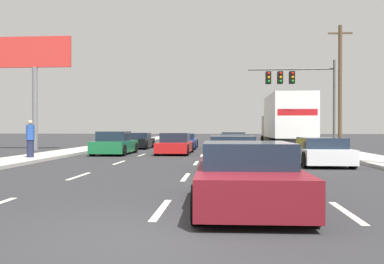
{
  "coord_description": "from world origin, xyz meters",
  "views": [
    {
      "loc": [
        1.15,
        -5.61,
        1.54
      ],
      "look_at": [
        -0.58,
        17.12,
        1.3
      ],
      "focal_mm": 37.93,
      "sensor_mm": 36.0,
      "label": 1
    }
  ],
  "objects_px": {
    "utility_pole_mid": "(340,85)",
    "roadside_billboard": "(35,67)",
    "car_blue": "(184,141)",
    "pedestrian_near_corner": "(30,139)",
    "car_navy": "(234,146)",
    "box_truck": "(286,120)",
    "car_white": "(320,152)",
    "car_green": "(115,144)",
    "traffic_signal_mast": "(295,83)",
    "car_red": "(175,144)",
    "car_yellow": "(233,141)",
    "car_tan": "(232,153)",
    "car_maroon": "(246,177)",
    "car_black": "(138,141)"
  },
  "relations": [
    {
      "from": "car_red",
      "to": "car_yellow",
      "type": "height_order",
      "value": "car_red"
    },
    {
      "from": "car_black",
      "to": "car_red",
      "type": "relative_size",
      "value": 0.95
    },
    {
      "from": "car_maroon",
      "to": "pedestrian_near_corner",
      "type": "height_order",
      "value": "pedestrian_near_corner"
    },
    {
      "from": "utility_pole_mid",
      "to": "roadside_billboard",
      "type": "bearing_deg",
      "value": -167.1
    },
    {
      "from": "car_green",
      "to": "box_truck",
      "type": "relative_size",
      "value": 0.5
    },
    {
      "from": "car_yellow",
      "to": "car_navy",
      "type": "relative_size",
      "value": 0.9
    },
    {
      "from": "car_blue",
      "to": "pedestrian_near_corner",
      "type": "height_order",
      "value": "pedestrian_near_corner"
    },
    {
      "from": "car_red",
      "to": "utility_pole_mid",
      "type": "height_order",
      "value": "utility_pole_mid"
    },
    {
      "from": "pedestrian_near_corner",
      "to": "traffic_signal_mast",
      "type": "bearing_deg",
      "value": 43.03
    },
    {
      "from": "car_blue",
      "to": "box_truck",
      "type": "xyz_separation_m",
      "value": [
        6.9,
        -3.63,
        1.49
      ]
    },
    {
      "from": "car_black",
      "to": "car_tan",
      "type": "distance_m",
      "value": 15.56
    },
    {
      "from": "car_white",
      "to": "roadside_billboard",
      "type": "xyz_separation_m",
      "value": [
        -16.71,
        9.39,
        5.12
      ]
    },
    {
      "from": "box_truck",
      "to": "pedestrian_near_corner",
      "type": "height_order",
      "value": "box_truck"
    },
    {
      "from": "car_red",
      "to": "utility_pole_mid",
      "type": "bearing_deg",
      "value": 34.01
    },
    {
      "from": "car_blue",
      "to": "car_tan",
      "type": "xyz_separation_m",
      "value": [
        3.25,
        -14.2,
        0.05
      ]
    },
    {
      "from": "car_black",
      "to": "car_red",
      "type": "height_order",
      "value": "car_red"
    },
    {
      "from": "car_black",
      "to": "car_maroon",
      "type": "relative_size",
      "value": 0.88
    },
    {
      "from": "car_navy",
      "to": "roadside_billboard",
      "type": "distance_m",
      "value": 14.77
    },
    {
      "from": "car_white",
      "to": "traffic_signal_mast",
      "type": "bearing_deg",
      "value": 84.06
    },
    {
      "from": "car_navy",
      "to": "utility_pole_mid",
      "type": "height_order",
      "value": "utility_pole_mid"
    },
    {
      "from": "pedestrian_near_corner",
      "to": "car_red",
      "type": "bearing_deg",
      "value": 39.14
    },
    {
      "from": "car_black",
      "to": "car_green",
      "type": "xyz_separation_m",
      "value": [
        0.02,
        -6.7,
        0.05
      ]
    },
    {
      "from": "car_navy",
      "to": "traffic_signal_mast",
      "type": "bearing_deg",
      "value": 62.38
    },
    {
      "from": "traffic_signal_mast",
      "to": "pedestrian_near_corner",
      "type": "height_order",
      "value": "traffic_signal_mast"
    },
    {
      "from": "car_white",
      "to": "car_black",
      "type": "bearing_deg",
      "value": 129.42
    },
    {
      "from": "car_red",
      "to": "car_white",
      "type": "height_order",
      "value": "car_red"
    },
    {
      "from": "car_green",
      "to": "car_yellow",
      "type": "bearing_deg",
      "value": 42.76
    },
    {
      "from": "box_truck",
      "to": "roadside_billboard",
      "type": "height_order",
      "value": "roadside_billboard"
    },
    {
      "from": "car_navy",
      "to": "car_maroon",
      "type": "height_order",
      "value": "car_maroon"
    },
    {
      "from": "utility_pole_mid",
      "to": "roadside_billboard",
      "type": "distance_m",
      "value": 22.12
    },
    {
      "from": "box_truck",
      "to": "car_white",
      "type": "xyz_separation_m",
      "value": [
        0.0,
        -8.96,
        -1.48
      ]
    },
    {
      "from": "car_yellow",
      "to": "car_tan",
      "type": "relative_size",
      "value": 0.89
    },
    {
      "from": "car_green",
      "to": "box_truck",
      "type": "xyz_separation_m",
      "value": [
        10.24,
        3.18,
        1.42
      ]
    },
    {
      "from": "car_navy",
      "to": "car_tan",
      "type": "relative_size",
      "value": 0.99
    },
    {
      "from": "car_navy",
      "to": "utility_pole_mid",
      "type": "bearing_deg",
      "value": 46.78
    },
    {
      "from": "traffic_signal_mast",
      "to": "car_maroon",
      "type": "bearing_deg",
      "value": -101.99
    },
    {
      "from": "car_blue",
      "to": "car_navy",
      "type": "relative_size",
      "value": 1.0
    },
    {
      "from": "car_white",
      "to": "car_blue",
      "type": "bearing_deg",
      "value": 118.74
    },
    {
      "from": "car_white",
      "to": "pedestrian_near_corner",
      "type": "relative_size",
      "value": 2.41
    },
    {
      "from": "car_navy",
      "to": "car_tan",
      "type": "distance_m",
      "value": 7.19
    },
    {
      "from": "car_black",
      "to": "car_yellow",
      "type": "bearing_deg",
      "value": -2.14
    },
    {
      "from": "car_green",
      "to": "utility_pole_mid",
      "type": "distance_m",
      "value": 17.83
    },
    {
      "from": "box_truck",
      "to": "pedestrian_near_corner",
      "type": "relative_size",
      "value": 4.63
    },
    {
      "from": "car_yellow",
      "to": "car_maroon",
      "type": "relative_size",
      "value": 0.9
    },
    {
      "from": "car_tan",
      "to": "car_navy",
      "type": "bearing_deg",
      "value": 87.79
    },
    {
      "from": "car_yellow",
      "to": "car_blue",
      "type": "bearing_deg",
      "value": 174.16
    },
    {
      "from": "car_maroon",
      "to": "box_truck",
      "type": "height_order",
      "value": "box_truck"
    },
    {
      "from": "car_yellow",
      "to": "box_truck",
      "type": "distance_m",
      "value": 4.84
    },
    {
      "from": "car_yellow",
      "to": "box_truck",
      "type": "height_order",
      "value": "box_truck"
    },
    {
      "from": "car_green",
      "to": "traffic_signal_mast",
      "type": "xyz_separation_m",
      "value": [
        11.81,
        9.25,
        4.44
      ]
    }
  ]
}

